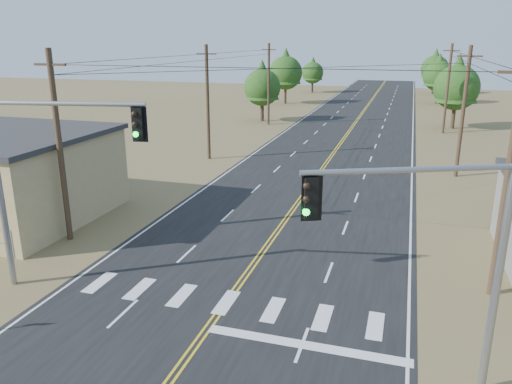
% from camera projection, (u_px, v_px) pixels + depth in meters
% --- Properties ---
extents(road, '(15.00, 200.00, 0.02)m').
position_uv_depth(road, '(320.00, 172.00, 40.63)').
color(road, black).
rests_on(road, ground).
extents(utility_pole_left_near, '(1.80, 0.30, 10.00)m').
position_uv_depth(utility_pole_left_near, '(60.00, 146.00, 25.60)').
color(utility_pole_left_near, '#4C3826').
rests_on(utility_pole_left_near, ground).
extents(utility_pole_left_mid, '(1.80, 0.30, 10.00)m').
position_uv_depth(utility_pole_left_mid, '(208.00, 102.00, 43.89)').
color(utility_pole_left_mid, '#4C3826').
rests_on(utility_pole_left_mid, ground).
extents(utility_pole_left_far, '(1.80, 0.30, 10.00)m').
position_uv_depth(utility_pole_left_far, '(269.00, 84.00, 62.18)').
color(utility_pole_left_far, '#4C3826').
rests_on(utility_pole_left_far, ground).
extents(utility_pole_right_near, '(1.80, 0.30, 10.00)m').
position_uv_depth(utility_pole_right_near, '(508.00, 178.00, 19.74)').
color(utility_pole_right_near, '#4C3826').
rests_on(utility_pole_right_near, ground).
extents(utility_pole_right_mid, '(1.80, 0.30, 10.00)m').
position_uv_depth(utility_pole_right_mid, '(463.00, 112.00, 38.03)').
color(utility_pole_right_mid, '#4C3826').
rests_on(utility_pole_right_mid, ground).
extents(utility_pole_right_far, '(1.80, 0.30, 10.00)m').
position_uv_depth(utility_pole_right_far, '(447.00, 88.00, 56.32)').
color(utility_pole_right_far, '#4C3826').
rests_on(utility_pole_right_far, ground).
extents(signal_mast_left, '(6.56, 1.53, 8.20)m').
position_uv_depth(signal_mast_left, '(39.00, 164.00, 20.30)').
color(signal_mast_left, gray).
rests_on(signal_mast_left, ground).
extents(signal_mast_right, '(5.52, 2.67, 7.32)m').
position_uv_depth(signal_mast_right, '(446.00, 245.00, 13.76)').
color(signal_mast_right, gray).
rests_on(signal_mast_right, ground).
extents(tree_left_near, '(4.78, 4.78, 7.97)m').
position_uv_depth(tree_left_near, '(262.00, 84.00, 65.01)').
color(tree_left_near, '#3F2D1E').
rests_on(tree_left_near, ground).
extents(tree_left_mid, '(5.52, 5.52, 9.20)m').
position_uv_depth(tree_left_mid, '(286.00, 69.00, 82.96)').
color(tree_left_mid, '#3F2D1E').
rests_on(tree_left_mid, ground).
extents(tree_left_far, '(4.31, 4.31, 7.18)m').
position_uv_depth(tree_left_far, '(313.00, 71.00, 100.84)').
color(tree_left_far, '#3F2D1E').
rests_on(tree_left_far, ground).
extents(tree_right_near, '(5.34, 5.34, 8.90)m').
position_uv_depth(tree_right_near, '(457.00, 83.00, 59.25)').
color(tree_right_near, '#3F2D1E').
rests_on(tree_right_near, ground).
extents(tree_right_mid, '(4.98, 4.98, 8.29)m').
position_uv_depth(tree_right_mid, '(439.00, 73.00, 83.15)').
color(tree_right_mid, '#3F2D1E').
rests_on(tree_right_mid, ground).
extents(tree_right_far, '(5.29, 5.29, 8.82)m').
position_uv_depth(tree_right_far, '(435.00, 66.00, 97.85)').
color(tree_right_far, '#3F2D1E').
rests_on(tree_right_far, ground).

